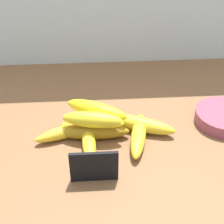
{
  "coord_description": "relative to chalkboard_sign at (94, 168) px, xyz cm",
  "views": [
    {
      "loc": [
        -4.11,
        -74.18,
        62.66
      ],
      "look_at": [
        0.74,
        0.03,
        8.0
      ],
      "focal_mm": 54.69,
      "sensor_mm": 36.0,
      "label": 1
    }
  ],
  "objects": [
    {
      "name": "banana_1",
      "position": [
        12.17,
        17.44,
        -1.76
      ],
      "size": [
        20.87,
        11.89,
        4.2
      ],
      "primitive_type": "ellipsoid",
      "rotation": [
        0.0,
        0.0,
        5.89
      ],
      "color": "yellow",
      "rests_on": "counter_top"
    },
    {
      "name": "banana_8",
      "position": [
        1.15,
        19.55,
        2.08
      ],
      "size": [
        17.48,
        11.82,
        4.28
      ],
      "primitive_type": "ellipsoid",
      "rotation": [
        0.0,
        0.0,
        5.81
      ],
      "color": "yellow",
      "rests_on": "banana_0"
    },
    {
      "name": "fruit_bowl",
      "position": [
        36.81,
        19.12,
        -2.14
      ],
      "size": [
        15.85,
        15.85,
        3.43
      ],
      "primitive_type": "cylinder",
      "color": "#8F4256",
      "rests_on": "counter_top"
    },
    {
      "name": "banana_2",
      "position": [
        -0.02,
        14.91,
        -1.81
      ],
      "size": [
        19.55,
        4.95,
        4.08
      ],
      "primitive_type": "ellipsoid",
      "rotation": [
        0.0,
        0.0,
        3.1
      ],
      "color": "#A0781A",
      "rests_on": "counter_top"
    },
    {
      "name": "banana_6",
      "position": [
        0.04,
        14.76,
        2.34
      ],
      "size": [
        16.31,
        7.11,
        4.23
      ],
      "primitive_type": "ellipsoid",
      "rotation": [
        0.0,
        0.0,
        2.95
      ],
      "color": "yellow",
      "rests_on": "banana_2"
    },
    {
      "name": "banana_3",
      "position": [
        -1.16,
        11.26,
        -2.12
      ],
      "size": [
        4.33,
        16.26,
        3.48
      ],
      "primitive_type": "ellipsoid",
      "rotation": [
        0.0,
        0.0,
        1.62
      ],
      "color": "yellow",
      "rests_on": "counter_top"
    },
    {
      "name": "counter_top",
      "position": [
        4.59,
        19.37,
        -5.36
      ],
      "size": [
        110.0,
        76.0,
        3.0
      ],
      "primitive_type": "cube",
      "color": "brown",
      "rests_on": "ground"
    },
    {
      "name": "banana_7",
      "position": [
        0.14,
        14.66,
        1.94
      ],
      "size": [
        16.54,
        6.73,
        3.43
      ],
      "primitive_type": "ellipsoid",
      "rotation": [
        0.0,
        0.0,
        2.93
      ],
      "color": "yellow",
      "rests_on": "banana_2"
    },
    {
      "name": "banana_0",
      "position": [
        1.09,
        18.37,
        -1.96
      ],
      "size": [
        19.56,
        3.92,
        3.8
      ],
      "primitive_type": "ellipsoid",
      "rotation": [
        0.0,
        0.0,
        6.28
      ],
      "color": "yellow",
      "rests_on": "counter_top"
    },
    {
      "name": "banana_4",
      "position": [
        -5.88,
        16.28,
        -2.08
      ],
      "size": [
        19.73,
        10.6,
        3.55
      ],
      "primitive_type": "ellipsoid",
      "rotation": [
        0.0,
        0.0,
        0.38
      ],
      "color": "yellow",
      "rests_on": "counter_top"
    },
    {
      "name": "chalkboard_sign",
      "position": [
        0.0,
        0.0,
        0.0
      ],
      "size": [
        11.0,
        1.8,
        8.4
      ],
      "color": "black",
      "rests_on": "counter_top"
    },
    {
      "name": "banana_5",
      "position": [
        11.86,
        12.83,
        -1.94
      ],
      "size": [
        7.5,
        18.24,
        3.84
      ],
      "primitive_type": "ellipsoid",
      "rotation": [
        0.0,
        0.0,
        1.36
      ],
      "color": "yellow",
      "rests_on": "counter_top"
    }
  ]
}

